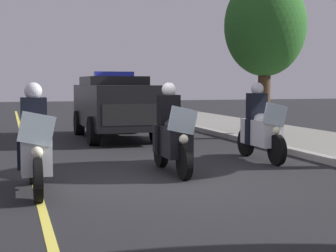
{
  "coord_description": "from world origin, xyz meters",
  "views": [
    {
      "loc": [
        8.73,
        -2.86,
        1.71
      ],
      "look_at": [
        -0.68,
        0.0,
        0.9
      ],
      "focal_mm": 56.09,
      "sensor_mm": 36.0,
      "label": 1
    }
  ],
  "objects_px": {
    "police_motorcycle_lead_left": "(35,148)",
    "police_motorcycle_lead_right": "(172,136)",
    "cyclist_background": "(137,104)",
    "police_suv": "(115,104)",
    "tree_far_back": "(265,27)",
    "police_motorcycle_trailing": "(260,129)"
  },
  "relations": [
    {
      "from": "police_suv",
      "to": "cyclist_background",
      "type": "height_order",
      "value": "police_suv"
    },
    {
      "from": "police_motorcycle_lead_left",
      "to": "police_motorcycle_lead_right",
      "type": "relative_size",
      "value": 1.0
    },
    {
      "from": "cyclist_background",
      "to": "tree_far_back",
      "type": "xyz_separation_m",
      "value": [
        6.42,
        2.49,
        2.57
      ]
    },
    {
      "from": "cyclist_background",
      "to": "police_motorcycle_trailing",
      "type": "bearing_deg",
      "value": 1.38
    },
    {
      "from": "police_motorcycle_lead_left",
      "to": "police_motorcycle_lead_right",
      "type": "bearing_deg",
      "value": 112.2
    },
    {
      "from": "police_suv",
      "to": "police_motorcycle_lead_left",
      "type": "bearing_deg",
      "value": -20.26
    },
    {
      "from": "cyclist_background",
      "to": "police_motorcycle_lead_right",
      "type": "bearing_deg",
      "value": -10.29
    },
    {
      "from": "police_motorcycle_lead_right",
      "to": "cyclist_background",
      "type": "distance_m",
      "value": 11.79
    },
    {
      "from": "police_motorcycle_lead_right",
      "to": "police_suv",
      "type": "xyz_separation_m",
      "value": [
        -6.33,
        0.16,
        0.37
      ]
    },
    {
      "from": "police_motorcycle_lead_right",
      "to": "police_motorcycle_trailing",
      "type": "bearing_deg",
      "value": 112.73
    },
    {
      "from": "police_suv",
      "to": "cyclist_background",
      "type": "relative_size",
      "value": 2.79
    },
    {
      "from": "police_motorcycle_trailing",
      "to": "police_suv",
      "type": "xyz_separation_m",
      "value": [
        -5.34,
        -2.2,
        0.37
      ]
    },
    {
      "from": "police_suv",
      "to": "cyclist_background",
      "type": "bearing_deg",
      "value": 159.69
    },
    {
      "from": "police_motorcycle_lead_right",
      "to": "police_motorcycle_trailing",
      "type": "xyz_separation_m",
      "value": [
        -0.99,
        2.36,
        0.0
      ]
    },
    {
      "from": "police_motorcycle_trailing",
      "to": "police_suv",
      "type": "height_order",
      "value": "police_suv"
    },
    {
      "from": "police_motorcycle_lead_left",
      "to": "police_motorcycle_trailing",
      "type": "distance_m",
      "value": 5.33
    },
    {
      "from": "police_motorcycle_lead_right",
      "to": "tree_far_back",
      "type": "xyz_separation_m",
      "value": [
        -5.17,
        4.6,
        2.71
      ]
    },
    {
      "from": "police_motorcycle_lead_left",
      "to": "police_motorcycle_lead_right",
      "type": "xyz_separation_m",
      "value": [
        -1.05,
        2.57,
        0.0
      ]
    },
    {
      "from": "tree_far_back",
      "to": "police_motorcycle_lead_right",
      "type": "bearing_deg",
      "value": -41.64
    },
    {
      "from": "police_motorcycle_lead_left",
      "to": "tree_far_back",
      "type": "xyz_separation_m",
      "value": [
        -6.22,
        7.16,
        2.71
      ]
    },
    {
      "from": "police_motorcycle_lead_right",
      "to": "police_suv",
      "type": "bearing_deg",
      "value": 178.57
    },
    {
      "from": "cyclist_background",
      "to": "tree_far_back",
      "type": "relative_size",
      "value": 0.36
    }
  ]
}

